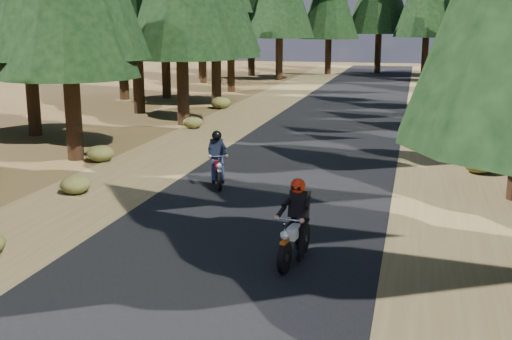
# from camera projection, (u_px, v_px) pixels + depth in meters

# --- Properties ---
(ground) EXTENTS (120.00, 120.00, 0.00)m
(ground) POSITION_uv_depth(u_px,v_px,m) (239.00, 237.00, 13.46)
(ground) COLOR #463719
(ground) RESTS_ON ground
(road) EXTENTS (6.00, 100.00, 0.01)m
(road) POSITION_uv_depth(u_px,v_px,m) (286.00, 181.00, 18.19)
(road) COLOR black
(road) RESTS_ON ground
(shoulder_l) EXTENTS (3.20, 100.00, 0.01)m
(shoulder_l) POSITION_uv_depth(u_px,v_px,m) (136.00, 172.00, 19.27)
(shoulder_l) COLOR brown
(shoulder_l) RESTS_ON ground
(shoulder_r) EXTENTS (3.20, 100.00, 0.01)m
(shoulder_r) POSITION_uv_depth(u_px,v_px,m) (455.00, 191.00, 17.10)
(shoulder_r) COLOR brown
(shoulder_r) RESTS_ON ground
(log_near) EXTENTS (4.14, 4.76, 0.32)m
(log_near) POSITION_uv_depth(u_px,v_px,m) (501.00, 146.00, 22.38)
(log_near) COLOR #4C4233
(log_near) RESTS_ON ground
(understory_shrubs) EXTENTS (14.37, 31.07, 0.62)m
(understory_shrubs) POSITION_uv_depth(u_px,v_px,m) (320.00, 150.00, 21.28)
(understory_shrubs) COLOR #474C1E
(understory_shrubs) RESTS_ON ground
(rider_lead) EXTENTS (0.76, 1.83, 1.58)m
(rider_lead) POSITION_uv_depth(u_px,v_px,m) (295.00, 236.00, 11.89)
(rider_lead) COLOR white
(rider_lead) RESTS_ON road
(rider_follow) EXTENTS (1.11, 1.76, 1.51)m
(rider_follow) POSITION_uv_depth(u_px,v_px,m) (218.00, 168.00, 17.49)
(rider_follow) COLOR #A70B21
(rider_follow) RESTS_ON road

